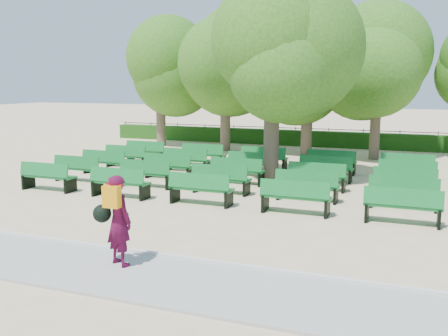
# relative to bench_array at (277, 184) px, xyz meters

# --- Properties ---
(ground) EXTENTS (120.00, 120.00, 0.00)m
(ground) POSITION_rel_bench_array_xyz_m (-1.20, -1.87, -0.10)
(ground) COLOR #D6B88E
(paving) EXTENTS (30.00, 2.20, 0.06)m
(paving) POSITION_rel_bench_array_xyz_m (-1.20, -9.27, -0.07)
(paving) COLOR #A5A5A0
(paving) RESTS_ON ground
(curb) EXTENTS (30.00, 0.12, 0.10)m
(curb) POSITION_rel_bench_array_xyz_m (-1.20, -8.12, -0.05)
(curb) COLOR silver
(curb) RESTS_ON ground
(hedge) EXTENTS (26.00, 0.70, 0.90)m
(hedge) POSITION_rel_bench_array_xyz_m (-1.20, 12.13, 0.35)
(hedge) COLOR #1C4B13
(hedge) RESTS_ON ground
(fence) EXTENTS (26.00, 0.10, 1.02)m
(fence) POSITION_rel_bench_array_xyz_m (-1.20, 12.53, -0.10)
(fence) COLOR black
(fence) RESTS_ON ground
(tree_line) EXTENTS (21.80, 6.80, 7.04)m
(tree_line) POSITION_rel_bench_array_xyz_m (-1.20, 8.13, -0.10)
(tree_line) COLOR #3A711E
(tree_line) RESTS_ON ground
(bench_array) EXTENTS (2.02, 0.68, 1.27)m
(bench_array) POSITION_rel_bench_array_xyz_m (0.00, 0.00, 0.00)
(bench_array) COLOR #13712C
(bench_array) RESTS_ON ground
(tree_among) EXTENTS (5.03, 5.03, 6.77)m
(tree_among) POSITION_rel_bench_array_xyz_m (-0.42, 0.68, 4.38)
(tree_among) COLOR brown
(tree_among) RESTS_ON ground
(person) EXTENTS (0.94, 0.68, 1.88)m
(person) POSITION_rel_bench_array_xyz_m (-0.95, -8.94, 0.93)
(person) COLOR #480A26
(person) RESTS_ON ground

